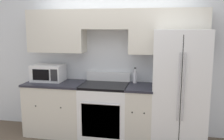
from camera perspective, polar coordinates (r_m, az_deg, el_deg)
The scene contains 7 objects.
wall_back at distance 4.31m, azimuth 0.84°, elevation 4.62°, with size 8.00×0.39×2.60m.
lower_cabinets_left at distance 4.54m, azimuth -12.64°, elevation -8.37°, with size 1.00×0.64×0.91m.
lower_cabinets_right at distance 4.19m, azimuth 6.36°, elevation -9.77°, with size 0.43×0.64×0.91m.
oven_range at distance 4.27m, azimuth -1.68°, elevation -9.25°, with size 0.78×0.65×1.07m.
refrigerator at distance 4.10m, azimuth 15.14°, elevation -3.88°, with size 0.82×0.74×1.83m.
microwave at distance 4.54m, azimuth -14.39°, elevation -0.66°, with size 0.54×0.37×0.29m.
bottle at distance 4.26m, azimuth 5.29°, elevation -1.57°, with size 0.07×0.07×0.27m.
Camera 1 is at (0.79, -3.62, 1.87)m, focal length 40.00 mm.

